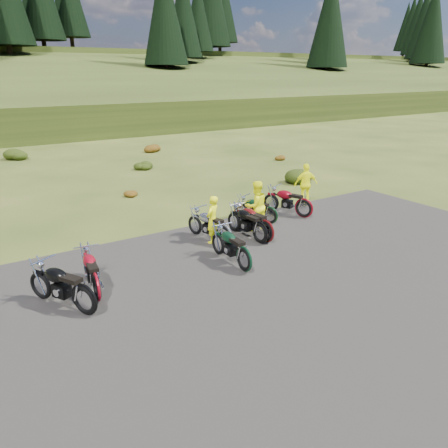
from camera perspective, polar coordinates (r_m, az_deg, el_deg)
ground at (r=13.47m, az=3.78°, el=-5.16°), size 300.00×300.00×0.00m
gravel_pad at (r=12.10m, az=9.47°, el=-8.41°), size 20.00×12.00×0.04m
hill_slope at (r=60.51m, az=-26.29°, el=12.12°), size 300.00×45.97×9.37m
conifer_26 at (r=65.75m, az=-7.79°, el=25.99°), size 6.16×6.16×16.00m
conifer_27 at (r=73.84m, az=-5.37°, el=25.87°), size 5.72×5.72×15.00m
conifer_28 at (r=82.02m, az=-3.44°, el=25.74°), size 5.28×5.28×14.00m
conifer_31 at (r=82.60m, az=13.69°, el=24.82°), size 7.04×7.04×18.00m
conifer_32 at (r=91.11m, az=13.65°, el=24.71°), size 6.60×6.60×17.00m
conifer_33 at (r=99.62m, az=13.62°, el=24.61°), size 6.16×6.16×16.00m
conifer_34 at (r=108.13m, az=13.59°, el=24.52°), size 5.72×5.72×15.00m
conifer_35 at (r=116.64m, az=13.57°, el=24.45°), size 5.28×5.28×14.00m
conifer_36 at (r=125.42m, az=13.65°, el=25.53°), size 7.92×7.92×20.00m
conifer_37 at (r=113.81m, az=25.56°, el=22.71°), size 7.48×7.48×19.00m
conifer_38 at (r=122.17m, az=24.71°, el=22.80°), size 7.04×7.04×18.00m
conifer_39 at (r=130.54m, az=23.98°, el=22.88°), size 6.60×6.60×17.00m
conifer_40 at (r=138.94m, az=23.33°, el=22.94°), size 6.16×6.16×16.00m
conifer_41 at (r=147.28m, az=22.71°, el=22.68°), size 5.72×5.72×15.00m
shrub_3 at (r=32.37m, az=-25.44°, el=8.40°), size 1.56×1.56×0.92m
shrub_4 at (r=20.93m, az=-12.26°, el=4.09°), size 0.77×0.77×0.45m
shrub_5 at (r=26.75m, az=-10.58°, el=7.65°), size 1.03×1.03×0.61m
shrub_6 at (r=32.65m, az=-9.49°, el=9.93°), size 1.30×1.30×0.77m
shrub_7 at (r=23.61m, az=9.86°, el=6.54°), size 1.56×1.56×0.92m
shrub_8 at (r=29.43m, az=7.07°, el=8.72°), size 0.77×0.77×0.45m
motorcycle_0 at (r=11.27m, az=-17.52°, el=-11.32°), size 1.76×2.40×1.21m
motorcycle_1 at (r=11.82m, az=-16.10°, el=-9.64°), size 0.94×2.17×1.10m
motorcycle_2 at (r=12.91m, az=2.62°, el=-6.28°), size 0.75×2.18×1.13m
motorcycle_3 at (r=14.70m, az=-0.03°, el=-2.96°), size 1.16×2.29×1.14m
motorcycle_4 at (r=15.10m, az=5.44°, el=-2.43°), size 0.95×2.29×1.17m
motorcycle_5 at (r=14.98m, az=4.69°, el=-2.59°), size 0.85×2.21×1.14m
motorcycle_6 at (r=17.80m, az=10.31°, el=0.76°), size 1.52×2.35×1.17m
motorcycle_7 at (r=16.90m, az=5.97°, el=-0.04°), size 1.37×2.01×1.01m
person_middle at (r=14.74m, az=-1.52°, el=0.49°), size 0.71×0.64×1.63m
person_right_a at (r=15.90m, az=4.19°, el=2.27°), size 0.91×0.72×1.85m
person_right_b at (r=19.38m, az=10.62°, el=5.05°), size 1.15×0.76×1.81m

